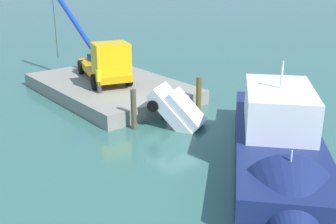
{
  "coord_description": "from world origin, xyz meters",
  "views": [
    {
      "loc": [
        16.73,
        -13.99,
        8.28
      ],
      "look_at": [
        -0.23,
        -0.22,
        0.53
      ],
      "focal_mm": 43.87,
      "sensor_mm": 36.0,
      "label": 1
    }
  ],
  "objects": [
    {
      "name": "ground",
      "position": [
        0.0,
        0.0,
        0.0
      ],
      "size": [
        200.0,
        200.0,
        0.0
      ],
      "primitive_type": "plane",
      "color": "#386B60"
    },
    {
      "name": "dock",
      "position": [
        -6.76,
        0.0,
        0.44
      ],
      "size": [
        11.61,
        7.49,
        0.89
      ],
      "primitive_type": "cube",
      "color": "gray",
      "rests_on": "ground"
    },
    {
      "name": "crane_truck",
      "position": [
        -6.83,
        -0.32,
        2.32
      ],
      "size": [
        10.64,
        4.03,
        6.07
      ],
      "color": "orange",
      "rests_on": "dock"
    },
    {
      "name": "dock_worker",
      "position": [
        -4.9,
        -1.92,
        1.75
      ],
      "size": [
        0.34,
        0.34,
        1.7
      ],
      "color": "#383838",
      "rests_on": "dock"
    },
    {
      "name": "salvaged_car",
      "position": [
        0.94,
        -0.16,
        0.59
      ],
      "size": [
        3.96,
        3.28,
        3.45
      ],
      "color": "silver",
      "rests_on": "ground"
    },
    {
      "name": "moored_yacht",
      "position": [
        8.03,
        -1.06,
        0.67
      ],
      "size": [
        12.01,
        12.84,
        5.89
      ],
      "color": "navy",
      "rests_on": "ground"
    },
    {
      "name": "piling_near",
      "position": [
        -0.44,
        -2.41,
        1.11
      ],
      "size": [
        0.29,
        0.29,
        2.21
      ],
      "primitive_type": "cylinder",
      "color": "#4D4632",
      "rests_on": "ground"
    },
    {
      "name": "piling_mid",
      "position": [
        -0.56,
        -0.26,
        0.98
      ],
      "size": [
        0.31,
        0.31,
        1.96
      ],
      "primitive_type": "cylinder",
      "color": "brown",
      "rests_on": "ground"
    },
    {
      "name": "piling_far",
      "position": [
        -0.37,
        2.27,
        1.06
      ],
      "size": [
        0.32,
        0.32,
        2.12
      ],
      "primitive_type": "cylinder",
      "color": "brown",
      "rests_on": "ground"
    }
  ]
}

